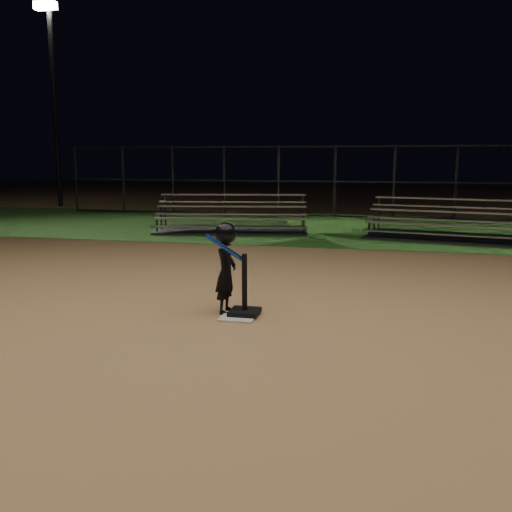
{
  "coord_description": "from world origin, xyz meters",
  "views": [
    {
      "loc": [
        1.84,
        -6.83,
        2.05
      ],
      "look_at": [
        0.0,
        1.0,
        0.65
      ],
      "focal_mm": 39.52,
      "sensor_mm": 36.0,
      "label": 1
    }
  ],
  "objects_px": {
    "light_pole_left": "(53,88)",
    "batting_tee": "(245,303)",
    "bleacher_left": "(232,224)",
    "bleacher_right": "(451,231)",
    "child_batter": "(226,265)",
    "home_plate": "(238,317)"
  },
  "relations": [
    {
      "from": "child_batter",
      "to": "bleacher_left",
      "type": "xyz_separation_m",
      "value": [
        -2.23,
        8.21,
        -0.43
      ]
    },
    {
      "from": "batting_tee",
      "to": "bleacher_right",
      "type": "height_order",
      "value": "bleacher_right"
    },
    {
      "from": "batting_tee",
      "to": "child_batter",
      "type": "xyz_separation_m",
      "value": [
        -0.28,
        0.1,
        0.47
      ]
    },
    {
      "from": "home_plate",
      "to": "batting_tee",
      "type": "relative_size",
      "value": 0.56
    },
    {
      "from": "child_batter",
      "to": "bleacher_right",
      "type": "relative_size",
      "value": 0.27
    },
    {
      "from": "bleacher_left",
      "to": "light_pole_left",
      "type": "height_order",
      "value": "light_pole_left"
    },
    {
      "from": "light_pole_left",
      "to": "bleacher_right",
      "type": "bearing_deg",
      "value": -23.56
    },
    {
      "from": "bleacher_right",
      "to": "batting_tee",
      "type": "bearing_deg",
      "value": -101.39
    },
    {
      "from": "batting_tee",
      "to": "light_pole_left",
      "type": "bearing_deg",
      "value": 129.12
    },
    {
      "from": "child_batter",
      "to": "batting_tee",
      "type": "bearing_deg",
      "value": -107.75
    },
    {
      "from": "bleacher_right",
      "to": "bleacher_left",
      "type": "bearing_deg",
      "value": -170.89
    },
    {
      "from": "home_plate",
      "to": "bleacher_right",
      "type": "height_order",
      "value": "bleacher_right"
    },
    {
      "from": "home_plate",
      "to": "bleacher_right",
      "type": "distance_m",
      "value": 8.9
    },
    {
      "from": "child_batter",
      "to": "light_pole_left",
      "type": "distance_m",
      "value": 19.33
    },
    {
      "from": "batting_tee",
      "to": "bleacher_left",
      "type": "bearing_deg",
      "value": 106.79
    },
    {
      "from": "light_pole_left",
      "to": "batting_tee",
      "type": "bearing_deg",
      "value": -50.88
    },
    {
      "from": "home_plate",
      "to": "child_batter",
      "type": "relative_size",
      "value": 0.37
    },
    {
      "from": "batting_tee",
      "to": "bleacher_left",
      "type": "height_order",
      "value": "bleacher_left"
    },
    {
      "from": "bleacher_left",
      "to": "light_pole_left",
      "type": "distance_m",
      "value": 12.48
    },
    {
      "from": "bleacher_right",
      "to": "light_pole_left",
      "type": "xyz_separation_m",
      "value": [
        -15.42,
        6.73,
        4.74
      ]
    },
    {
      "from": "bleacher_left",
      "to": "bleacher_right",
      "type": "relative_size",
      "value": 1.01
    },
    {
      "from": "child_batter",
      "to": "bleacher_left",
      "type": "height_order",
      "value": "child_batter"
    }
  ]
}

